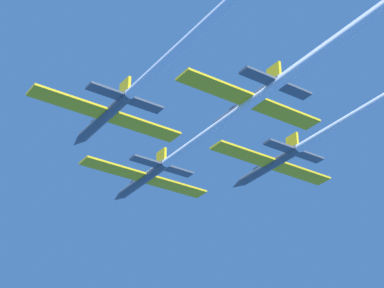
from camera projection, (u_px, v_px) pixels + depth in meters
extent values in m
cylinder|color=#4C5660|center=(143.00, 180.00, 83.12)|extent=(1.12, 10.19, 1.12)
cone|color=#4C5660|center=(118.00, 197.00, 87.62)|extent=(1.10, 2.24, 1.10)
ellipsoid|color=black|center=(134.00, 183.00, 84.97)|extent=(0.78, 2.04, 0.56)
cube|color=yellow|center=(113.00, 169.00, 80.58)|extent=(7.74, 2.24, 0.24)
cube|color=yellow|center=(176.00, 187.00, 84.93)|extent=(7.74, 2.24, 0.24)
cube|color=yellow|center=(161.00, 156.00, 80.84)|extent=(0.29, 1.83, 1.63)
cube|color=#4C5660|center=(145.00, 161.00, 78.90)|extent=(3.48, 1.34, 0.24)
cube|color=#4C5660|center=(179.00, 171.00, 81.16)|extent=(3.48, 1.34, 0.24)
cylinder|color=white|center=(258.00, 98.00, 67.29)|extent=(1.01, 33.60, 1.01)
cylinder|color=#4C5660|center=(105.00, 117.00, 70.22)|extent=(1.12, 10.19, 1.12)
cone|color=#4C5660|center=(78.00, 141.00, 74.71)|extent=(1.10, 2.24, 1.10)
ellipsoid|color=black|center=(95.00, 122.00, 72.07)|extent=(0.78, 2.04, 0.56)
cube|color=yellow|center=(67.00, 102.00, 67.67)|extent=(7.74, 2.24, 0.24)
cube|color=yellow|center=(145.00, 127.00, 72.02)|extent=(7.74, 2.24, 0.24)
cube|color=yellow|center=(125.00, 87.00, 67.94)|extent=(0.29, 1.83, 1.63)
cube|color=#4C5660|center=(104.00, 91.00, 65.99)|extent=(3.48, 1.34, 0.24)
cube|color=#4C5660|center=(146.00, 105.00, 68.25)|extent=(3.48, 1.34, 0.24)
cylinder|color=white|center=(228.00, 4.00, 55.03)|extent=(1.01, 31.81, 1.01)
cylinder|color=#4C5660|center=(270.00, 166.00, 81.03)|extent=(1.12, 10.19, 1.12)
cone|color=#4C5660|center=(238.00, 184.00, 85.53)|extent=(1.10, 2.24, 1.10)
ellipsoid|color=black|center=(258.00, 169.00, 82.88)|extent=(0.78, 2.04, 0.56)
cube|color=yellow|center=(243.00, 154.00, 78.49)|extent=(7.74, 2.24, 0.24)
cube|color=yellow|center=(301.00, 173.00, 82.84)|extent=(7.74, 2.24, 0.24)
cube|color=yellow|center=(292.00, 141.00, 78.75)|extent=(0.29, 1.83, 1.63)
cube|color=#4C5660|center=(279.00, 146.00, 76.81)|extent=(3.48, 1.34, 0.24)
cube|color=#4C5660|center=(309.00, 157.00, 79.07)|extent=(3.48, 1.34, 0.24)
cylinder|color=#4C5660|center=(248.00, 103.00, 68.69)|extent=(1.12, 10.19, 1.12)
cone|color=#4C5660|center=(212.00, 129.00, 73.18)|extent=(1.10, 2.24, 1.10)
ellipsoid|color=black|center=(235.00, 109.00, 70.54)|extent=(0.78, 2.04, 0.56)
cube|color=yellow|center=(215.00, 87.00, 66.14)|extent=(7.74, 2.24, 0.24)
cube|color=yellow|center=(285.00, 114.00, 70.50)|extent=(7.74, 2.24, 0.24)
cube|color=yellow|center=(274.00, 73.00, 66.41)|extent=(0.29, 1.83, 1.63)
cube|color=#4C5660|center=(257.00, 76.00, 64.46)|extent=(3.48, 1.34, 0.24)
cube|color=#4C5660|center=(294.00, 91.00, 66.73)|extent=(3.48, 1.34, 0.24)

